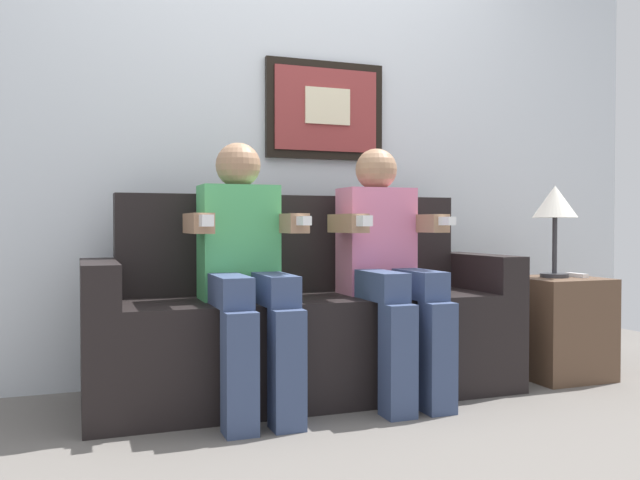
# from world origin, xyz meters

# --- Properties ---
(ground_plane) EXTENTS (5.59, 5.59, 0.00)m
(ground_plane) POSITION_xyz_m (0.00, 0.00, 0.00)
(ground_plane) COLOR #66605B
(back_wall_assembly) EXTENTS (4.30, 0.10, 2.60)m
(back_wall_assembly) POSITION_xyz_m (0.01, 0.76, 1.30)
(back_wall_assembly) COLOR silver
(back_wall_assembly) RESTS_ON ground_plane
(couch) EXTENTS (1.90, 0.58, 0.90)m
(couch) POSITION_xyz_m (0.00, 0.33, 0.31)
(couch) COLOR black
(couch) RESTS_ON ground_plane
(person_on_left) EXTENTS (0.46, 0.56, 1.11)m
(person_on_left) POSITION_xyz_m (-0.32, 0.16, 0.61)
(person_on_left) COLOR #4CB266
(person_on_left) RESTS_ON ground_plane
(person_on_right) EXTENTS (0.46, 0.56, 1.11)m
(person_on_right) POSITION_xyz_m (0.32, 0.16, 0.61)
(person_on_right) COLOR pink
(person_on_right) RESTS_ON ground_plane
(side_table_right) EXTENTS (0.40, 0.40, 0.50)m
(side_table_right) POSITION_xyz_m (1.30, 0.22, 0.25)
(side_table_right) COLOR brown
(side_table_right) RESTS_ON ground_plane
(table_lamp) EXTENTS (0.22, 0.22, 0.46)m
(table_lamp) POSITION_xyz_m (1.28, 0.23, 0.86)
(table_lamp) COLOR #333338
(table_lamp) RESTS_ON side_table_right
(spare_remote_on_table) EXTENTS (0.04, 0.13, 0.02)m
(spare_remote_on_table) POSITION_xyz_m (1.40, 0.21, 0.51)
(spare_remote_on_table) COLOR white
(spare_remote_on_table) RESTS_ON side_table_right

